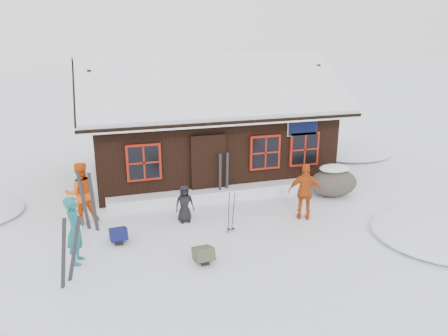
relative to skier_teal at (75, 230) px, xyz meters
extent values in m
plane|color=white|center=(3.03, 0.66, -0.81)|extent=(120.00, 120.00, 0.00)
cube|color=black|center=(4.53, 5.66, 0.44)|extent=(8.00, 5.00, 2.50)
cube|color=black|center=(4.53, 4.19, 2.54)|extent=(8.90, 3.14, 1.88)
cube|color=black|center=(4.53, 7.14, 2.54)|extent=(8.90, 3.14, 1.88)
cube|color=white|center=(4.53, 4.19, 2.68)|extent=(8.72, 3.07, 1.86)
cube|color=white|center=(4.53, 7.14, 2.68)|extent=(8.72, 3.07, 1.86)
cube|color=white|center=(4.53, 5.66, 3.41)|extent=(8.81, 0.22, 0.14)
cube|color=silver|center=(4.53, 2.71, 1.67)|extent=(8.90, 0.10, 0.20)
cube|color=black|center=(3.93, 3.11, 0.19)|extent=(1.00, 0.10, 2.00)
cube|color=black|center=(7.13, 3.08, 1.34)|extent=(1.00, 0.06, 0.60)
cube|color=maroon|center=(1.93, 3.10, 0.54)|extent=(1.04, 0.10, 1.14)
cube|color=black|center=(1.93, 3.06, 0.54)|extent=(0.90, 0.04, 1.00)
cube|color=maroon|center=(5.83, 3.10, 0.54)|extent=(1.04, 0.10, 1.14)
cube|color=black|center=(5.83, 3.06, 0.54)|extent=(0.90, 0.04, 1.00)
cube|color=maroon|center=(7.23, 3.10, 0.54)|extent=(1.04, 0.10, 1.14)
cube|color=black|center=(7.23, 3.06, 0.54)|extent=(0.90, 0.04, 1.00)
cube|color=white|center=(4.53, 2.91, -0.64)|extent=(7.60, 0.60, 0.35)
ellipsoid|color=white|center=(9.03, -1.34, -0.81)|extent=(3.60, 3.60, 0.43)
ellipsoid|color=white|center=(11.03, 6.66, -0.81)|extent=(4.00, 4.00, 0.48)
imported|color=#16666B|center=(0.00, 0.00, 0.00)|extent=(0.48, 0.65, 1.63)
imported|color=#DB520F|center=(0.10, 2.29, 0.06)|extent=(0.92, 0.76, 1.74)
imported|color=#B24412|center=(6.11, 0.72, 0.00)|extent=(1.03, 0.77, 1.63)
imported|color=black|center=(2.82, 1.50, -0.28)|extent=(0.54, 0.36, 1.07)
ellipsoid|color=#544C43|center=(7.84, 2.13, -0.38)|extent=(1.58, 1.18, 0.87)
ellipsoid|color=white|center=(7.84, 2.13, -0.01)|extent=(0.99, 0.72, 0.22)
cube|color=black|center=(-0.22, -0.88, -0.10)|extent=(0.25, 0.36, 1.51)
cube|color=black|center=(-0.01, -0.74, -0.10)|extent=(0.42, 0.10, 1.51)
cube|color=black|center=(0.17, 1.78, -0.03)|extent=(0.24, 0.07, 1.66)
cube|color=black|center=(0.41, 1.66, -0.03)|extent=(0.18, 0.19, 1.66)
cube|color=black|center=(4.24, 2.83, -0.09)|extent=(0.11, 0.06, 1.55)
cube|color=black|center=(4.48, 2.89, -0.09)|extent=(0.12, 0.05, 1.55)
cylinder|color=black|center=(3.80, 0.51, -0.28)|extent=(0.08, 0.10, 1.15)
cylinder|color=black|center=(3.93, 0.51, -0.28)|extent=(0.08, 0.10, 1.15)
cube|color=#101145|center=(0.96, 0.75, -0.66)|extent=(0.45, 0.58, 0.30)
cube|color=#444431|center=(2.78, -0.83, -0.67)|extent=(0.45, 0.58, 0.29)
camera|label=1|loc=(0.66, -9.57, 4.33)|focal=35.00mm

